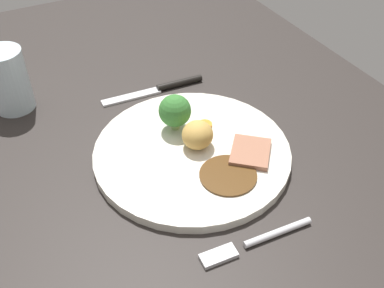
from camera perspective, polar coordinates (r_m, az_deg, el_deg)
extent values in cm
cube|color=#2B2623|center=(71.22, -3.20, -1.29)|extent=(120.00, 84.00, 3.60)
cylinder|color=silver|center=(67.67, 0.00, -1.09)|extent=(29.11, 29.11, 1.40)
cylinder|color=#563819|center=(63.24, 4.53, -3.89)|extent=(8.02, 8.02, 0.30)
cube|color=#9E664C|center=(66.65, 7.31, -1.01)|extent=(8.45, 8.33, 0.80)
ellipsoid|color=tan|center=(66.49, 0.69, 1.15)|extent=(6.68, 6.66, 4.10)
cylinder|color=orange|center=(71.08, 1.73, 2.29)|extent=(2.30, 2.30, 0.43)
cylinder|color=#8CB766|center=(70.58, -2.10, 2.54)|extent=(1.32, 1.32, 1.57)
sphere|color=#387A33|center=(69.04, -2.15, 4.18)|extent=(4.98, 4.98, 4.98)
cylinder|color=silver|center=(58.88, 10.67, -10.80)|extent=(1.45, 9.54, 0.90)
cube|color=silver|center=(56.10, 3.35, -13.77)|extent=(2.26, 4.61, 0.60)
cylinder|color=black|center=(82.67, -1.56, 7.64)|extent=(1.69, 8.56, 1.20)
cube|color=silver|center=(80.51, -7.50, 5.90)|extent=(2.31, 10.58, 0.40)
cylinder|color=silver|center=(80.48, -21.98, 7.39)|extent=(6.57, 6.57, 10.60)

